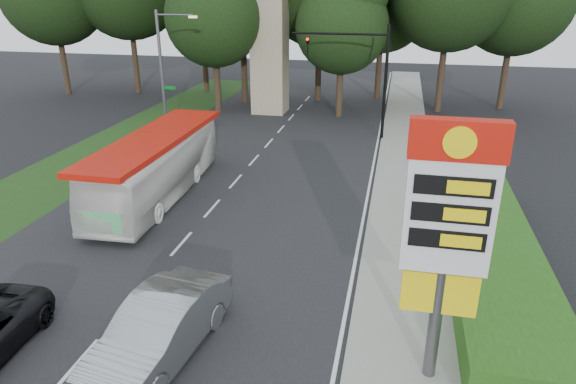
% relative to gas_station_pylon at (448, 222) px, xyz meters
% --- Properties ---
extents(ground, '(120.00, 120.00, 0.00)m').
position_rel_gas_station_pylon_xyz_m(ground, '(-9.20, -1.99, -4.45)').
color(ground, black).
rests_on(ground, ground).
extents(road_surface, '(14.00, 80.00, 0.02)m').
position_rel_gas_station_pylon_xyz_m(road_surface, '(-9.20, 10.01, -4.44)').
color(road_surface, black).
rests_on(road_surface, ground).
extents(sidewalk_right, '(3.00, 80.00, 0.12)m').
position_rel_gas_station_pylon_xyz_m(sidewalk_right, '(-0.70, 10.01, -4.39)').
color(sidewalk_right, gray).
rests_on(sidewalk_right, ground).
extents(grass_verge_left, '(5.00, 50.00, 0.02)m').
position_rel_gas_station_pylon_xyz_m(grass_verge_left, '(-18.70, 16.01, -4.44)').
color(grass_verge_left, '#193814').
rests_on(grass_verge_left, ground).
extents(hedge, '(3.00, 14.00, 1.20)m').
position_rel_gas_station_pylon_xyz_m(hedge, '(2.30, 6.01, -3.85)').
color(hedge, '#254B14').
rests_on(hedge, ground).
extents(gas_station_pylon, '(2.10, 0.45, 6.85)m').
position_rel_gas_station_pylon_xyz_m(gas_station_pylon, '(0.00, 0.00, 0.00)').
color(gas_station_pylon, '#59595E').
rests_on(gas_station_pylon, ground).
extents(traffic_signal_mast, '(6.10, 0.35, 7.20)m').
position_rel_gas_station_pylon_xyz_m(traffic_signal_mast, '(-3.52, 22.00, 0.22)').
color(traffic_signal_mast, black).
rests_on(traffic_signal_mast, ground).
extents(streetlight_signs, '(2.75, 0.98, 8.00)m').
position_rel_gas_station_pylon_xyz_m(streetlight_signs, '(-16.19, 20.01, -0.01)').
color(streetlight_signs, '#59595E').
rests_on(streetlight_signs, ground).
extents(monument, '(3.00, 3.00, 10.05)m').
position_rel_gas_station_pylon_xyz_m(monument, '(-11.20, 28.01, 0.66)').
color(monument, gray).
rests_on(monument, ground).
extents(tree_monument_right, '(6.72, 6.72, 13.20)m').
position_rel_gas_station_pylon_xyz_m(tree_monument_right, '(-5.70, 27.51, 3.56)').
color(tree_monument_right, '#2D2116').
rests_on(tree_monument_right, ground).
extents(transit_bus, '(2.97, 10.82, 2.99)m').
position_rel_gas_station_pylon_xyz_m(transit_bus, '(-12.19, 9.89, -2.96)').
color(transit_bus, white).
rests_on(transit_bus, ground).
extents(sedan_silver, '(2.51, 5.50, 1.75)m').
position_rel_gas_station_pylon_xyz_m(sedan_silver, '(-7.11, -0.71, -3.57)').
color(sedan_silver, '#97999E').
rests_on(sedan_silver, ground).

